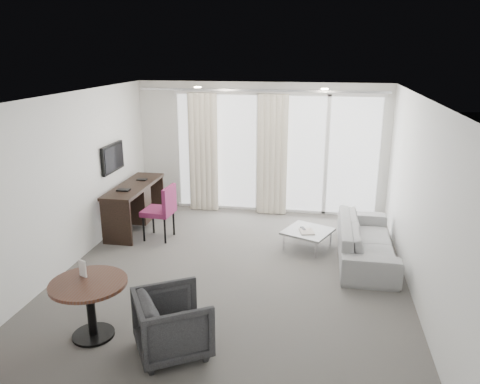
% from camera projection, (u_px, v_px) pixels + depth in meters
% --- Properties ---
extents(floor, '(5.00, 6.00, 0.00)m').
position_uv_depth(floor, '(233.00, 274.00, 6.93)').
color(floor, '#57544F').
rests_on(floor, ground).
extents(ceiling, '(5.00, 6.00, 0.00)m').
position_uv_depth(ceiling, '(232.00, 97.00, 6.17)').
color(ceiling, white).
rests_on(ceiling, ground).
extents(wall_left, '(0.00, 6.00, 2.60)m').
position_uv_depth(wall_left, '(68.00, 182.00, 6.97)').
color(wall_left, silver).
rests_on(wall_left, ground).
extents(wall_right, '(0.00, 6.00, 2.60)m').
position_uv_depth(wall_right, '(419.00, 200.00, 6.13)').
color(wall_right, silver).
rests_on(wall_right, ground).
extents(wall_front, '(5.00, 0.00, 2.60)m').
position_uv_depth(wall_front, '(161.00, 298.00, 3.72)').
color(wall_front, silver).
rests_on(wall_front, ground).
extents(window_panel, '(4.00, 0.02, 2.38)m').
position_uv_depth(window_panel, '(276.00, 154.00, 9.34)').
color(window_panel, white).
rests_on(window_panel, ground).
extents(window_frame, '(4.10, 0.06, 2.44)m').
position_uv_depth(window_frame, '(276.00, 154.00, 9.32)').
color(window_frame, white).
rests_on(window_frame, ground).
extents(curtain_left, '(0.60, 0.20, 2.38)m').
position_uv_depth(curtain_left, '(203.00, 153.00, 9.43)').
color(curtain_left, beige).
rests_on(curtain_left, ground).
extents(curtain_right, '(0.60, 0.20, 2.38)m').
position_uv_depth(curtain_right, '(272.00, 155.00, 9.19)').
color(curtain_right, beige).
rests_on(curtain_right, ground).
extents(curtain_track, '(4.80, 0.04, 0.04)m').
position_uv_depth(curtain_track, '(260.00, 91.00, 8.87)').
color(curtain_track, '#B2B2B7').
rests_on(curtain_track, ceiling).
extents(downlight_a, '(0.12, 0.12, 0.02)m').
position_uv_depth(downlight_a, '(198.00, 87.00, 7.83)').
color(downlight_a, '#FFE0B2').
rests_on(downlight_a, ceiling).
extents(downlight_b, '(0.12, 0.12, 0.02)m').
position_uv_depth(downlight_b, '(325.00, 89.00, 7.48)').
color(downlight_b, '#FFE0B2').
rests_on(downlight_b, ceiling).
extents(desk, '(0.55, 1.77, 0.83)m').
position_uv_depth(desk, '(135.00, 206.00, 8.65)').
color(desk, black).
rests_on(desk, floor).
extents(tv, '(0.05, 0.80, 0.50)m').
position_uv_depth(tv, '(113.00, 158.00, 8.31)').
color(tv, black).
rests_on(tv, wall_left).
extents(desk_chair, '(0.56, 0.53, 0.97)m').
position_uv_depth(desk_chair, '(158.00, 212.00, 8.14)').
color(desk_chair, '#752049').
rests_on(desk_chair, floor).
extents(round_table, '(0.89, 0.89, 0.70)m').
position_uv_depth(round_table, '(91.00, 309.00, 5.34)').
color(round_table, '#42251B').
rests_on(round_table, floor).
extents(menu_card, '(0.11, 0.06, 0.20)m').
position_uv_depth(menu_card, '(83.00, 274.00, 5.37)').
color(menu_card, white).
rests_on(menu_card, round_table).
extents(tub_armchair, '(1.05, 1.04, 0.70)m').
position_uv_depth(tub_armchair, '(173.00, 323.00, 5.07)').
color(tub_armchair, '#2B2B2D').
rests_on(tub_armchair, floor).
extents(coffee_table, '(0.93, 0.93, 0.32)m').
position_uv_depth(coffee_table, '(307.00, 239.00, 7.81)').
color(coffee_table, gray).
rests_on(coffee_table, floor).
extents(remote, '(0.11, 0.17, 0.02)m').
position_uv_depth(remote, '(303.00, 227.00, 7.79)').
color(remote, black).
rests_on(remote, coffee_table).
extents(magazine, '(0.28, 0.33, 0.02)m').
position_uv_depth(magazine, '(307.00, 230.00, 7.68)').
color(magazine, gray).
rests_on(magazine, coffee_table).
extents(sofa, '(0.83, 2.13, 0.62)m').
position_uv_depth(sofa, '(366.00, 240.00, 7.37)').
color(sofa, gray).
rests_on(sofa, floor).
extents(terrace_slab, '(5.60, 3.00, 0.12)m').
position_uv_depth(terrace_slab, '(281.00, 192.00, 11.13)').
color(terrace_slab, '#4D4D50').
rests_on(terrace_slab, ground).
extents(rattan_chair_a, '(0.67, 0.67, 0.89)m').
position_uv_depth(rattan_chair_a, '(301.00, 177.00, 10.50)').
color(rattan_chair_a, brown).
rests_on(rattan_chair_a, terrace_slab).
extents(rattan_chair_b, '(0.67, 0.67, 0.79)m').
position_uv_depth(rattan_chair_b, '(361.00, 173.00, 11.06)').
color(rattan_chair_b, brown).
rests_on(rattan_chair_b, terrace_slab).
extents(rattan_table, '(0.63, 0.63, 0.49)m').
position_uv_depth(rattan_table, '(334.00, 186.00, 10.57)').
color(rattan_table, brown).
rests_on(rattan_table, terrace_slab).
extents(balustrade, '(5.50, 0.06, 1.05)m').
position_uv_depth(balustrade, '(287.00, 156.00, 12.33)').
color(balustrade, '#B2B2B7').
rests_on(balustrade, terrace_slab).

